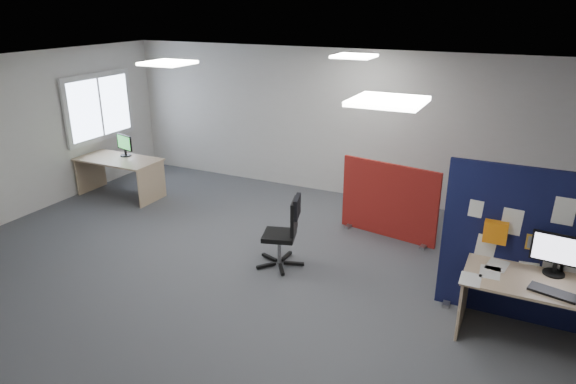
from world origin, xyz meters
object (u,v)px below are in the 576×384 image
at_px(navy_divider, 545,251).
at_px(monitor_main, 558,253).
at_px(monitor_second, 124,144).
at_px(main_desk, 551,297).
at_px(office_chair, 287,228).
at_px(red_divider, 389,201).
at_px(second_desk, 121,167).

bearing_deg(navy_divider, monitor_main, -54.70).
distance_m(navy_divider, monitor_second, 7.26).
xyz_separation_m(main_desk, office_chair, (-3.24, 0.34, 0.02)).
bearing_deg(red_divider, office_chair, -112.32).
distance_m(main_desk, red_divider, 2.95).
xyz_separation_m(monitor_main, second_desk, (-7.26, 1.29, -0.44)).
bearing_deg(monitor_second, red_divider, 18.77).
distance_m(main_desk, monitor_second, 7.45).
height_order(red_divider, monitor_second, red_divider).
xyz_separation_m(navy_divider, monitor_second, (-7.14, 1.30, 0.04)).
bearing_deg(office_chair, main_desk, -22.61).
bearing_deg(office_chair, red_divider, 41.03).
bearing_deg(navy_divider, office_chair, -179.77).
distance_m(red_divider, second_desk, 5.02).
height_order(main_desk, second_desk, same).
height_order(navy_divider, office_chair, navy_divider).
height_order(red_divider, office_chair, red_divider).
height_order(navy_divider, monitor_second, navy_divider).
bearing_deg(monitor_main, second_desk, 175.41).
height_order(monitor_main, second_desk, monitor_main).
bearing_deg(office_chair, navy_divider, -16.35).
distance_m(monitor_main, office_chair, 3.27).
bearing_deg(second_desk, navy_divider, -9.04).
height_order(main_desk, red_divider, red_divider).
xyz_separation_m(navy_divider, monitor_main, (0.11, -0.16, 0.07)).
height_order(navy_divider, second_desk, navy_divider).
bearing_deg(second_desk, red_divider, 4.63).
height_order(main_desk, monitor_second, monitor_second).
distance_m(monitor_main, red_divider, 2.85).
xyz_separation_m(monitor_main, monitor_second, (-7.25, 1.45, -0.03)).
bearing_deg(monitor_main, main_desk, -83.48).
bearing_deg(main_desk, monitor_main, 91.00).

